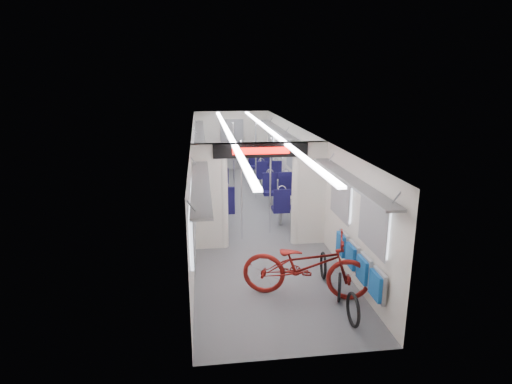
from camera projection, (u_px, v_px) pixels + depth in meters
carriage at (251, 163)px, 10.84m from camera, size 12.00×12.02×2.31m
bicycle at (306, 265)px, 7.23m from camera, size 2.29×1.35×1.14m
flip_bench at (358, 263)px, 7.30m from camera, size 0.12×2.07×0.48m
bike_hoop_a at (353, 311)px, 6.43m from camera, size 0.05×0.54×0.54m
bike_hoop_b at (339, 289)px, 7.15m from camera, size 0.21×0.49×0.50m
bike_hoop_c at (323, 267)px, 7.95m from camera, size 0.11×0.52×0.51m
seat_bay_near_left at (214, 194)px, 11.51m from camera, size 0.95×2.26×1.16m
seat_bay_near_right at (284, 196)px, 11.52m from camera, size 0.88×1.95×1.06m
seat_bay_far_left at (211, 170)px, 14.49m from camera, size 0.93×2.15×1.12m
seat_bay_far_right at (264, 168)px, 14.92m from camera, size 0.88×1.93×1.05m
stanchion_near_left at (242, 191)px, 9.62m from camera, size 0.04×0.04×2.30m
stanchion_near_right at (270, 186)px, 10.01m from camera, size 0.04×0.04×2.30m
stanchion_far_left at (234, 160)px, 13.06m from camera, size 0.05×0.05×2.30m
stanchion_far_right at (256, 161)px, 12.88m from camera, size 0.05×0.05×2.30m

